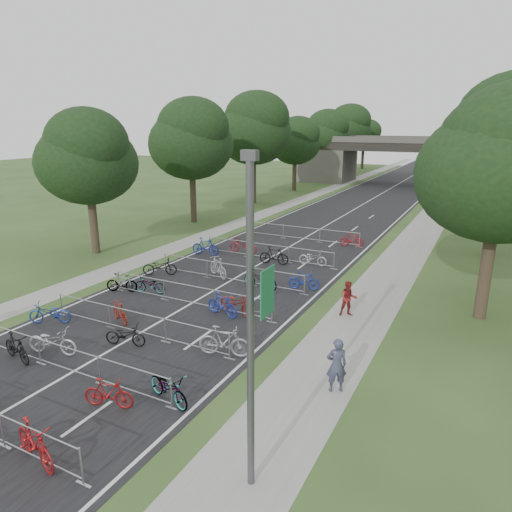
{
  "coord_description": "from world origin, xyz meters",
  "views": [
    {
      "loc": [
        12.76,
        -6.36,
        8.7
      ],
      "look_at": [
        0.67,
        17.04,
        1.1
      ],
      "focal_mm": 32.0,
      "sensor_mm": 36.0,
      "label": 1
    }
  ],
  "objects_px": {
    "lamppost": "(252,328)",
    "pedestrian_a": "(336,365)",
    "overpass_bridge": "(400,161)",
    "pedestrian_b": "(348,299)"
  },
  "relations": [
    {
      "from": "lamppost",
      "to": "pedestrian_a",
      "type": "bearing_deg",
      "value": 83.46
    },
    {
      "from": "overpass_bridge",
      "to": "pedestrian_a",
      "type": "height_order",
      "value": "overpass_bridge"
    },
    {
      "from": "overpass_bridge",
      "to": "lamppost",
      "type": "bearing_deg",
      "value": -82.47
    },
    {
      "from": "lamppost",
      "to": "pedestrian_a",
      "type": "distance_m",
      "value": 6.01
    },
    {
      "from": "lamppost",
      "to": "pedestrian_b",
      "type": "bearing_deg",
      "value": 94.42
    },
    {
      "from": "overpass_bridge",
      "to": "pedestrian_b",
      "type": "height_order",
      "value": "overpass_bridge"
    },
    {
      "from": "overpass_bridge",
      "to": "lamppost",
      "type": "height_order",
      "value": "lamppost"
    },
    {
      "from": "overpass_bridge",
      "to": "lamppost",
      "type": "relative_size",
      "value": 3.78
    },
    {
      "from": "pedestrian_b",
      "to": "overpass_bridge",
      "type": "bearing_deg",
      "value": 69.09
    },
    {
      "from": "pedestrian_a",
      "to": "pedestrian_b",
      "type": "relative_size",
      "value": 1.14
    }
  ]
}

